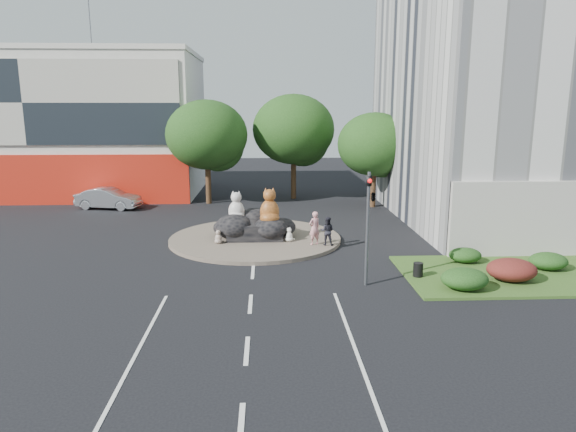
# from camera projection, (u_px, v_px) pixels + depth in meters

# --- Properties ---
(ground) EXTENTS (120.00, 120.00, 0.00)m
(ground) POSITION_uv_depth(u_px,v_px,m) (250.00, 304.00, 20.38)
(ground) COLOR black
(ground) RESTS_ON ground
(roundabout_island) EXTENTS (10.00, 10.00, 0.20)m
(roundabout_island) POSITION_uv_depth(u_px,v_px,m) (255.00, 239.00, 30.13)
(roundabout_island) COLOR brown
(roundabout_island) RESTS_ON ground
(rock_plinth) EXTENTS (3.20, 2.60, 0.90)m
(rock_plinth) POSITION_uv_depth(u_px,v_px,m) (255.00, 229.00, 30.01)
(rock_plinth) COLOR black
(rock_plinth) RESTS_ON roundabout_island
(shophouse_block) EXTENTS (25.20, 12.30, 17.40)m
(shophouse_block) POSITION_uv_depth(u_px,v_px,m) (56.00, 124.00, 45.61)
(shophouse_block) COLOR silver
(shophouse_block) RESTS_ON ground
(grass_verge) EXTENTS (10.00, 6.00, 0.12)m
(grass_verge) POSITION_uv_depth(u_px,v_px,m) (511.00, 274.00, 23.80)
(grass_verge) COLOR #2E4D19
(grass_verge) RESTS_ON ground
(tree_left) EXTENTS (6.46, 6.46, 8.27)m
(tree_left) POSITION_uv_depth(u_px,v_px,m) (208.00, 138.00, 40.68)
(tree_left) COLOR #382314
(tree_left) RESTS_ON ground
(tree_mid) EXTENTS (6.84, 6.84, 8.76)m
(tree_mid) POSITION_uv_depth(u_px,v_px,m) (294.00, 133.00, 42.87)
(tree_mid) COLOR #382314
(tree_mid) RESTS_ON ground
(tree_right) EXTENTS (5.70, 5.70, 7.30)m
(tree_right) POSITION_uv_depth(u_px,v_px,m) (375.00, 147.00, 39.40)
(tree_right) COLOR #382314
(tree_right) RESTS_ON ground
(hedge_near_green) EXTENTS (2.00, 1.60, 0.90)m
(hedge_near_green) POSITION_uv_depth(u_px,v_px,m) (465.00, 279.00, 21.61)
(hedge_near_green) COLOR #183611
(hedge_near_green) RESTS_ON grass_verge
(hedge_red) EXTENTS (2.20, 1.76, 0.99)m
(hedge_red) POSITION_uv_depth(u_px,v_px,m) (512.00, 270.00, 22.69)
(hedge_red) COLOR #481C13
(hedge_red) RESTS_ON grass_verge
(hedge_mid_green) EXTENTS (1.80, 1.44, 0.81)m
(hedge_mid_green) POSITION_uv_depth(u_px,v_px,m) (548.00, 261.00, 24.28)
(hedge_mid_green) COLOR #183611
(hedge_mid_green) RESTS_ON grass_verge
(hedge_back_green) EXTENTS (1.60, 1.28, 0.72)m
(hedge_back_green) POSITION_uv_depth(u_px,v_px,m) (465.00, 255.00, 25.41)
(hedge_back_green) COLOR #183611
(hedge_back_green) RESTS_ON grass_verge
(traffic_light) EXTENTS (0.44, 1.24, 5.00)m
(traffic_light) POSITION_uv_depth(u_px,v_px,m) (370.00, 204.00, 21.79)
(traffic_light) COLOR #595B60
(traffic_light) RESTS_ON ground
(street_lamp) EXTENTS (2.34, 0.22, 8.06)m
(street_lamp) POSITION_uv_depth(u_px,v_px,m) (490.00, 166.00, 27.79)
(street_lamp) COLOR #595B60
(street_lamp) RESTS_ON ground
(cat_white) EXTENTS (1.23, 1.11, 1.81)m
(cat_white) POSITION_uv_depth(u_px,v_px,m) (236.00, 206.00, 29.95)
(cat_white) COLOR beige
(cat_white) RESTS_ON rock_plinth
(cat_tabby) EXTENTS (1.30, 1.14, 2.11)m
(cat_tabby) POSITION_uv_depth(u_px,v_px,m) (270.00, 206.00, 29.29)
(cat_tabby) COLOR #AC7623
(cat_tabby) RESTS_ON rock_plinth
(kitten_calico) EXTENTS (0.63, 0.62, 0.80)m
(kitten_calico) POSITION_uv_depth(u_px,v_px,m) (218.00, 236.00, 28.61)
(kitten_calico) COLOR beige
(kitten_calico) RESTS_ON roundabout_island
(kitten_white) EXTENTS (0.64, 0.66, 0.83)m
(kitten_white) POSITION_uv_depth(u_px,v_px,m) (289.00, 234.00, 29.04)
(kitten_white) COLOR white
(kitten_white) RESTS_ON roundabout_island
(pedestrian_pink) EXTENTS (0.81, 0.72, 1.86)m
(pedestrian_pink) POSITION_uv_depth(u_px,v_px,m) (314.00, 228.00, 28.28)
(pedestrian_pink) COLOR #D3888C
(pedestrian_pink) RESTS_ON roundabout_island
(pedestrian_dark) EXTENTS (0.89, 0.77, 1.58)m
(pedestrian_dark) POSITION_uv_depth(u_px,v_px,m) (327.00, 231.00, 28.18)
(pedestrian_dark) COLOR black
(pedestrian_dark) RESTS_ON roundabout_island
(parked_car) EXTENTS (5.16, 2.70, 1.62)m
(parked_car) POSITION_uv_depth(u_px,v_px,m) (108.00, 198.00, 39.32)
(parked_car) COLOR #ADAFB5
(parked_car) RESTS_ON ground
(litter_bin) EXTENTS (0.54, 0.54, 0.64)m
(litter_bin) POSITION_uv_depth(u_px,v_px,m) (418.00, 270.00, 23.26)
(litter_bin) COLOR black
(litter_bin) RESTS_ON grass_verge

